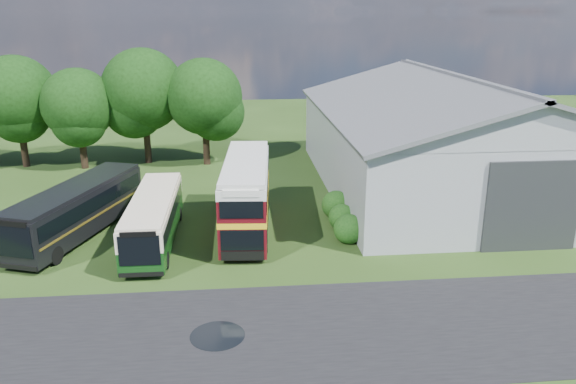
{
  "coord_description": "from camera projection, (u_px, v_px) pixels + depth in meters",
  "views": [
    {
      "loc": [
        -0.57,
        -22.69,
        12.33
      ],
      "look_at": [
        2.39,
        8.0,
        2.4
      ],
      "focal_mm": 35.0,
      "sensor_mm": 36.0,
      "label": 1
    }
  ],
  "objects": [
    {
      "name": "bus_green_single",
      "position": [
        154.0,
        219.0,
        30.99
      ],
      "size": [
        2.34,
        9.77,
        2.69
      ],
      "rotation": [
        0.0,
        0.0,
        -0.01
      ],
      "color": "black",
      "rests_on": "ground"
    },
    {
      "name": "shrub_front",
      "position": [
        348.0,
        242.0,
        31.53
      ],
      "size": [
        1.7,
        1.7,
        1.7
      ],
      "primitive_type": "sphere",
      "color": "#194714",
      "rests_on": "ground"
    },
    {
      "name": "ground",
      "position": [
        252.0,
        298.0,
        25.33
      ],
      "size": [
        120.0,
        120.0,
        0.0
      ],
      "primitive_type": "plane",
      "color": "#203611",
      "rests_on": "ground"
    },
    {
      "name": "storage_shed",
      "position": [
        451.0,
        130.0,
        40.56
      ],
      "size": [
        18.8,
        24.8,
        8.15
      ],
      "color": "gray",
      "rests_on": "ground"
    },
    {
      "name": "tree_left_b",
      "position": [
        78.0,
        105.0,
        44.8
      ],
      "size": [
        5.78,
        5.78,
        8.16
      ],
      "color": "black",
      "rests_on": "ground"
    },
    {
      "name": "shrub_mid",
      "position": [
        342.0,
        229.0,
        33.42
      ],
      "size": [
        1.6,
        1.6,
        1.6
      ],
      "primitive_type": "sphere",
      "color": "#194714",
      "rests_on": "ground"
    },
    {
      "name": "asphalt_road",
      "position": [
        329.0,
        330.0,
        22.76
      ],
      "size": [
        60.0,
        8.0,
        0.02
      ],
      "primitive_type": "cube",
      "color": "black",
      "rests_on": "ground"
    },
    {
      "name": "bus_dark_single",
      "position": [
        77.0,
        209.0,
        31.99
      ],
      "size": [
        5.83,
        10.95,
        2.96
      ],
      "rotation": [
        0.0,
        0.0,
        -0.33
      ],
      "color": "black",
      "rests_on": "ground"
    },
    {
      "name": "shrub_back",
      "position": [
        336.0,
        217.0,
        35.32
      ],
      "size": [
        1.8,
        1.8,
        1.8
      ],
      "primitive_type": "sphere",
      "color": "#194714",
      "rests_on": "ground"
    },
    {
      "name": "puddle",
      "position": [
        217.0,
        336.0,
        22.35
      ],
      "size": [
        2.2,
        2.2,
        0.01
      ],
      "primitive_type": "cylinder",
      "color": "black",
      "rests_on": "ground"
    },
    {
      "name": "tree_mid",
      "position": [
        143.0,
        90.0,
        46.2
      ],
      "size": [
        6.8,
        6.8,
        9.6
      ],
      "color": "black",
      "rests_on": "ground"
    },
    {
      "name": "bus_maroon_double",
      "position": [
        246.0,
        196.0,
        32.62
      ],
      "size": [
        3.24,
        10.1,
        4.27
      ],
      "rotation": [
        0.0,
        0.0,
        -0.07
      ],
      "color": "black",
      "rests_on": "ground"
    },
    {
      "name": "tree_right_a",
      "position": [
        204.0,
        97.0,
        45.86
      ],
      "size": [
        6.26,
        6.26,
        8.83
      ],
      "color": "black",
      "rests_on": "ground"
    },
    {
      "name": "tree_left_a",
      "position": [
        16.0,
        96.0,
        45.1
      ],
      "size": [
        6.46,
        6.46,
        9.12
      ],
      "color": "black",
      "rests_on": "ground"
    }
  ]
}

